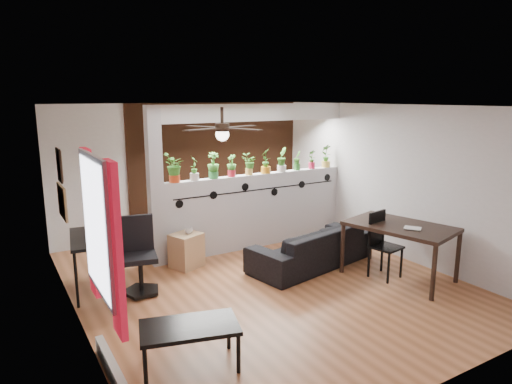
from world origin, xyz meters
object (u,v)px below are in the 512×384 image
at_px(potted_plant_4, 249,164).
at_px(cube_shelf, 186,250).
at_px(potted_plant_2, 213,165).
at_px(office_chair, 140,260).
at_px(dining_table, 400,230).
at_px(potted_plant_0, 174,167).
at_px(computer_desk, 92,241).
at_px(potted_plant_6, 282,159).
at_px(ceiling_fan, 222,130).
at_px(potted_plant_7, 297,160).
at_px(potted_plant_8, 312,158).
at_px(coffee_table, 189,330).
at_px(potted_plant_3, 232,165).
at_px(potted_plant_9, 326,155).
at_px(cup, 189,230).
at_px(potted_plant_5, 266,160).
at_px(potted_plant_1, 194,167).
at_px(folding_chair, 381,238).
at_px(sofa, 311,247).

relative_size(potted_plant_4, cube_shelf, 0.69).
height_order(potted_plant_2, office_chair, potted_plant_2).
bearing_deg(potted_plant_2, office_chair, -149.96).
bearing_deg(dining_table, potted_plant_0, 137.52).
bearing_deg(computer_desk, potted_plant_6, 8.18).
bearing_deg(potted_plant_2, ceiling_fan, -111.86).
distance_m(potted_plant_7, potted_plant_8, 0.35).
relative_size(ceiling_fan, potted_plant_2, 2.65).
xyz_separation_m(potted_plant_4, coffee_table, (-2.43, -2.99, -1.14)).
distance_m(potted_plant_0, coffee_table, 3.37).
height_order(potted_plant_7, dining_table, potted_plant_7).
relative_size(potted_plant_0, office_chair, 0.45).
relative_size(ceiling_fan, potted_plant_3, 3.08).
distance_m(cube_shelf, office_chair, 1.12).
bearing_deg(ceiling_fan, potted_plant_8, 32.47).
bearing_deg(potted_plant_3, ceiling_fan, -120.81).
relative_size(potted_plant_2, potted_plant_6, 0.99).
distance_m(potted_plant_9, cup, 3.25).
distance_m(potted_plant_2, potted_plant_3, 0.35).
xyz_separation_m(potted_plant_3, potted_plant_4, (0.35, 0.00, -0.00)).
height_order(potted_plant_7, cup, potted_plant_7).
relative_size(potted_plant_5, potted_plant_7, 1.29).
height_order(potted_plant_0, potted_plant_9, potted_plant_0).
bearing_deg(potted_plant_1, potted_plant_3, 0.00).
xyz_separation_m(office_chair, folding_chair, (3.36, -1.29, 0.12)).
bearing_deg(potted_plant_4, potted_plant_3, 180.00).
bearing_deg(potted_plant_6, folding_chair, -81.15).
relative_size(cup, folding_chair, 0.13).
height_order(sofa, dining_table, dining_table).
distance_m(potted_plant_2, potted_plant_5, 1.05).
distance_m(potted_plant_3, coffee_table, 3.81).
distance_m(potted_plant_4, cube_shelf, 1.91).
relative_size(potted_plant_9, cube_shelf, 0.82).
height_order(sofa, cup, cup).
xyz_separation_m(potted_plant_6, sofa, (-0.28, -1.31, -1.28)).
bearing_deg(ceiling_fan, coffee_table, -130.15).
xyz_separation_m(potted_plant_2, potted_plant_3, (0.35, 0.00, -0.03)).
distance_m(ceiling_fan, potted_plant_7, 3.16).
bearing_deg(potted_plant_2, potted_plant_6, 0.00).
xyz_separation_m(potted_plant_0, coffee_table, (-1.02, -2.99, -1.19)).
xyz_separation_m(potted_plant_3, office_chair, (-1.96, -0.93, -1.08)).
bearing_deg(folding_chair, potted_plant_4, 115.25).
bearing_deg(potted_plant_5, computer_desk, -170.94).
relative_size(cube_shelf, computer_desk, 0.47).
bearing_deg(cup, potted_plant_7, 8.14).
bearing_deg(computer_desk, potted_plant_9, 6.33).
bearing_deg(potted_plant_9, dining_table, -102.18).
xyz_separation_m(potted_plant_6, coffee_table, (-3.13, -2.99, -1.18)).
distance_m(potted_plant_0, potted_plant_6, 2.11).
height_order(potted_plant_6, dining_table, potted_plant_6).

